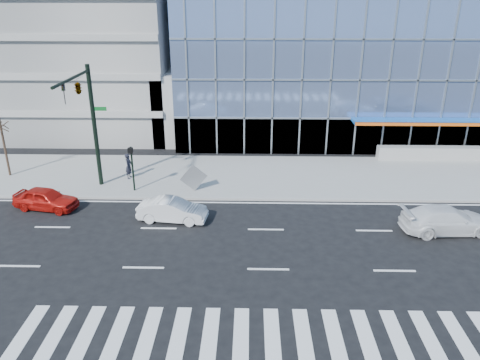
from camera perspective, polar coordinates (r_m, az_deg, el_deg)
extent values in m
plane|color=black|center=(26.20, 3.17, -6.05)|extent=(160.00, 160.00, 0.00)
cube|color=gray|center=(33.44, 2.78, 0.55)|extent=(120.00, 8.00, 0.15)
cube|color=#728CBE|center=(51.53, 18.84, 15.60)|extent=(42.00, 26.00, 15.00)
cube|color=gray|center=(52.72, -21.02, 18.20)|extent=(24.00, 24.00, 20.00)
cube|color=gray|center=(42.44, -5.69, 9.29)|extent=(6.00, 8.00, 6.00)
cylinder|color=black|center=(31.86, -17.31, 6.19)|extent=(0.28, 0.28, 8.00)
cylinder|color=black|center=(28.53, -19.84, 11.56)|extent=(0.18, 5.60, 0.18)
imported|color=black|center=(27.35, -20.67, 9.76)|extent=(0.18, 0.22, 1.10)
imported|color=black|center=(29.37, -19.15, 10.72)|extent=(0.48, 2.24, 0.90)
cube|color=#0C591E|center=(31.43, -16.77, 8.31)|extent=(0.90, 0.05, 0.25)
cylinder|color=black|center=(31.00, -12.95, 1.34)|extent=(0.12, 0.12, 3.00)
cube|color=black|center=(30.44, -13.22, 3.52)|extent=(0.30, 0.25, 0.35)
cylinder|color=#332319|center=(36.46, -26.76, 3.62)|extent=(0.16, 0.16, 4.20)
ellipsoid|color=#332319|center=(36.03, -27.22, 6.15)|extent=(1.10, 1.10, 0.90)
imported|color=white|center=(28.01, 23.90, -4.45)|extent=(5.18, 2.48, 1.46)
imported|color=silver|center=(27.14, -8.24, -3.66)|extent=(4.11, 1.86, 1.31)
imported|color=#B6140E|center=(30.62, -22.60, -2.12)|extent=(4.14, 2.32, 1.33)
imported|color=black|center=(33.37, -13.42, 1.68)|extent=(0.49, 0.69, 1.78)
cube|color=gray|center=(30.49, -5.68, 0.28)|extent=(1.78, 0.59, 1.84)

